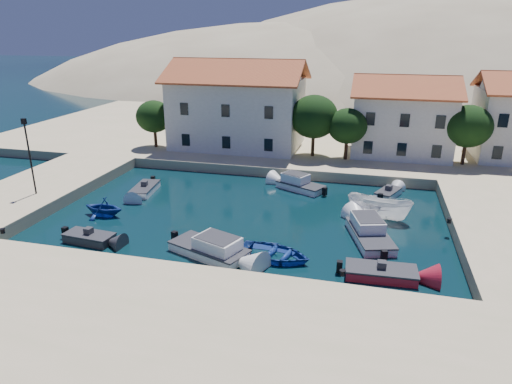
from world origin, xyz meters
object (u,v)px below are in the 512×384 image
building_mid (403,115)px  boat_east (378,218)px  rowboat_south (274,258)px  building_left (238,103)px  lamppost (29,149)px  cabin_cruiser_east (370,234)px  cabin_cruiser_south (209,248)px

building_mid → boat_east: 17.76m
rowboat_south → boat_east: size_ratio=0.94×
rowboat_south → building_left: bearing=33.0°
lamppost → cabin_cruiser_east: (26.88, -0.06, -4.28)m
building_left → cabin_cruiser_south: 26.00m
lamppost → boat_east: (27.46, 4.15, -4.75)m
lamppost → boat_east: bearing=8.6°
building_left → cabin_cruiser_south: bearing=-77.9°
cabin_cruiser_south → cabin_cruiser_east: size_ratio=0.99×
building_left → building_mid: size_ratio=1.40×
lamppost → cabin_cruiser_east: size_ratio=1.07×
building_mid → cabin_cruiser_south: (-12.65, -25.86, -4.75)m
lamppost → boat_east: 28.18m
building_mid → boat_east: size_ratio=2.07×
boat_east → cabin_cruiser_south: bearing=147.9°
building_mid → cabin_cruiser_east: building_mid is taller
building_mid → cabin_cruiser_south: size_ratio=1.83×
lamppost → rowboat_south: (21.04, -4.32, -4.75)m
building_left → cabin_cruiser_east: building_left is taller
building_left → lamppost: building_left is taller
lamppost → cabin_cruiser_south: 18.05m
building_left → boat_east: size_ratio=2.90×
cabin_cruiser_east → rowboat_south: bearing=109.2°
building_left → boat_east: bearing=-44.8°
building_left → cabin_cruiser_south: (5.35, -24.86, -5.46)m
lamppost → cabin_cruiser_south: lamppost is taller
building_left → cabin_cruiser_east: bearing=-52.5°
lamppost → boat_east: lamppost is taller
building_mid → boat_east: bearing=-96.9°
cabin_cruiser_east → building_left: bearing=20.5°
boat_east → lamppost: bearing=116.2°
lamppost → cabin_cruiser_east: bearing=-0.1°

